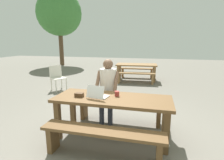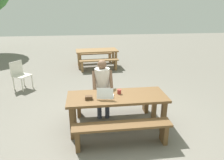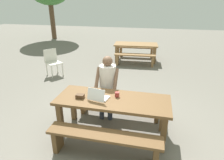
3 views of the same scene
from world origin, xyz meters
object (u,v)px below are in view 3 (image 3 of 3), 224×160
object	(u,v)px
picnic_table_front	(113,104)
person_seated	(107,82)
plastic_chair	(53,61)
picnic_table_mid	(136,46)
small_pouch	(80,96)
coffee_mug	(117,95)
laptop	(98,96)

from	to	relation	value
picnic_table_front	person_seated	distance (m)	0.65
picnic_table_front	plastic_chair	world-z (taller)	plastic_chair
person_seated	picnic_table_mid	size ratio (longest dim) A/B	0.75
picnic_table_front	person_seated	xyz separation A→B (m)	(-0.24, 0.59, 0.15)
small_pouch	coffee_mug	size ratio (longest dim) A/B	1.58
person_seated	picnic_table_mid	xyz separation A→B (m)	(0.12, 4.21, -0.17)
laptop	small_pouch	distance (m)	0.33
picnic_table_front	plastic_chair	bearing A→B (deg)	135.13
laptop	coffee_mug	world-z (taller)	laptop
coffee_mug	plastic_chair	bearing A→B (deg)	136.80
coffee_mug	person_seated	world-z (taller)	person_seated
picnic_table_front	picnic_table_mid	size ratio (longest dim) A/B	1.14
picnic_table_front	small_pouch	xyz separation A→B (m)	(-0.57, -0.10, 0.14)
person_seated	plastic_chair	bearing A→B (deg)	139.63
coffee_mug	plastic_chair	distance (m)	3.69
laptop	coffee_mug	bearing A→B (deg)	-140.92
picnic_table_front	coffee_mug	xyz separation A→B (m)	(0.06, 0.09, 0.15)
coffee_mug	picnic_table_mid	size ratio (longest dim) A/B	0.05
laptop	small_pouch	world-z (taller)	laptop
coffee_mug	plastic_chair	world-z (taller)	plastic_chair
small_pouch	coffee_mug	xyz separation A→B (m)	(0.63, 0.19, 0.01)
person_seated	coffee_mug	bearing A→B (deg)	-58.51
picnic_table_front	plastic_chair	xyz separation A→B (m)	(-2.62, 2.61, -0.17)
picnic_table_mid	plastic_chair	bearing A→B (deg)	-142.60
coffee_mug	small_pouch	bearing A→B (deg)	-163.07
laptop	plastic_chair	world-z (taller)	laptop
picnic_table_front	coffee_mug	world-z (taller)	coffee_mug
picnic_table_mid	small_pouch	bearing A→B (deg)	-99.09
small_pouch	coffee_mug	distance (m)	0.66
coffee_mug	picnic_table_mid	xyz separation A→B (m)	(-0.18, 4.70, -0.17)
laptop	coffee_mug	distance (m)	0.34
picnic_table_front	coffee_mug	bearing A→B (deg)	56.80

